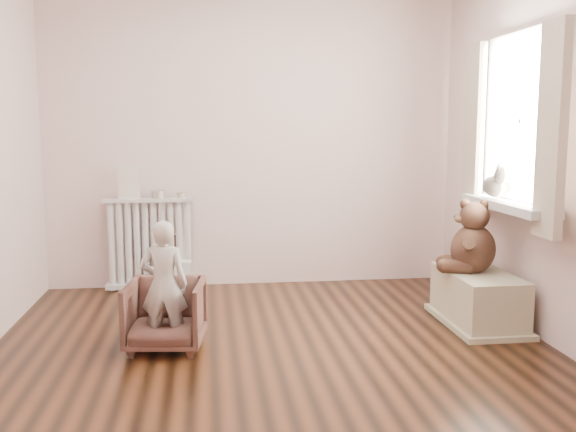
{
  "coord_description": "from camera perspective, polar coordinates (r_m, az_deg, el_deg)",
  "views": [
    {
      "loc": [
        -0.4,
        -3.9,
        1.4
      ],
      "look_at": [
        0.15,
        0.45,
        0.8
      ],
      "focal_mm": 40.0,
      "sensor_mm": 36.0,
      "label": 1
    }
  ],
  "objects": [
    {
      "name": "toy_bench",
      "position": [
        4.84,
        16.55,
        -6.9
      ],
      "size": [
        0.43,
        0.8,
        0.38
      ],
      "primitive_type": "cube",
      "color": "#C2BA97",
      "rests_on": "floor"
    },
    {
      "name": "radiator",
      "position": [
        5.7,
        -12.17,
        -2.59
      ],
      "size": [
        0.76,
        0.14,
        0.8
      ],
      "primitive_type": "cube",
      "color": "silver",
      "rests_on": "floor"
    },
    {
      "name": "armchair",
      "position": [
        4.21,
        -10.84,
        -8.62
      ],
      "size": [
        0.53,
        0.54,
        0.44
      ],
      "primitive_type": "imported",
      "rotation": [
        0.0,
        0.0,
        -0.12
      ],
      "color": "#543229",
      "rests_on": "floor"
    },
    {
      "name": "curtain_left",
      "position": [
        4.17,
        22.41,
        7.06
      ],
      "size": [
        0.06,
        0.26,
        1.3
      ],
      "primitive_type": "cube",
      "color": "beige",
      "rests_on": "right_wall"
    },
    {
      "name": "child",
      "position": [
        4.11,
        -10.96,
        -6.04
      ],
      "size": [
        0.32,
        0.23,
        0.82
      ],
      "primitive_type": "imported",
      "rotation": [
        0.0,
        0.0,
        3.02
      ],
      "color": "beige",
      "rests_on": "armchair"
    },
    {
      "name": "paper_doll",
      "position": [
        5.64,
        -13.95,
        2.98
      ],
      "size": [
        0.17,
        0.02,
        0.29
      ],
      "primitive_type": "cube",
      "color": "beige",
      "rests_on": "radiator"
    },
    {
      "name": "window",
      "position": [
        4.73,
        20.19,
        7.92
      ],
      "size": [
        0.03,
        0.9,
        1.1
      ],
      "primitive_type": "cube",
      "color": "white",
      "rests_on": "right_wall"
    },
    {
      "name": "curtain_right",
      "position": [
        5.2,
        16.17,
        7.38
      ],
      "size": [
        0.06,
        0.26,
        1.3
      ],
      "primitive_type": "cube",
      "color": "beige",
      "rests_on": "right_wall"
    },
    {
      "name": "front_wall",
      "position": [
        2.14,
        3.61,
        5.04
      ],
      "size": [
        3.6,
        0.02,
        2.6
      ],
      "primitive_type": "cube",
      "color": "#F2E1D1",
      "rests_on": "ground"
    },
    {
      "name": "floor",
      "position": [
        4.17,
        -1.3,
        -11.85
      ],
      "size": [
        3.6,
        3.6,
        0.01
      ],
      "primitive_type": "cube",
      "color": "black",
      "rests_on": "ground"
    },
    {
      "name": "toy_vanity",
      "position": [
        5.68,
        -10.17,
        -3.76
      ],
      "size": [
        0.31,
        0.22,
        0.48
      ],
      "primitive_type": "cube",
      "color": "silver",
      "rests_on": "floor"
    },
    {
      "name": "back_wall",
      "position": [
        5.72,
        -3.22,
        6.78
      ],
      "size": [
        3.6,
        0.02,
        2.6
      ],
      "primitive_type": "cube",
      "color": "#F2E1D1",
      "rests_on": "ground"
    },
    {
      "name": "tin_b",
      "position": [
        5.62,
        -9.48,
        1.85
      ],
      "size": [
        0.09,
        0.09,
        0.05
      ],
      "primitive_type": "cylinder",
      "color": "#A59E8C",
      "rests_on": "radiator"
    },
    {
      "name": "window_sill",
      "position": [
        4.72,
        18.89,
        0.91
      ],
      "size": [
        0.22,
        1.1,
        0.06
      ],
      "primitive_type": "cube",
      "color": "silver",
      "rests_on": "right_wall"
    },
    {
      "name": "plush_cat",
      "position": [
        4.85,
        18.0,
        2.67
      ],
      "size": [
        0.27,
        0.33,
        0.24
      ],
      "primitive_type": null,
      "rotation": [
        0.0,
        0.0,
        -0.4
      ],
      "color": "slate",
      "rests_on": "window_sill"
    },
    {
      "name": "tin_a",
      "position": [
        5.63,
        -11.47,
        1.91
      ],
      "size": [
        0.11,
        0.11,
        0.07
      ],
      "primitive_type": "cylinder",
      "color": "#A59E8C",
      "rests_on": "radiator"
    },
    {
      "name": "teddy_bear",
      "position": [
        4.77,
        16.19,
        -1.33
      ],
      "size": [
        0.5,
        0.44,
        0.52
      ],
      "primitive_type": null,
      "rotation": [
        0.0,
        0.0,
        -0.33
      ],
      "color": "#341F15",
      "rests_on": "toy_bench"
    },
    {
      "name": "right_wall",
      "position": [
        4.48,
        22.32,
        5.92
      ],
      "size": [
        0.02,
        3.6,
        2.6
      ],
      "primitive_type": "cube",
      "color": "#F2E1D1",
      "rests_on": "ground"
    }
  ]
}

